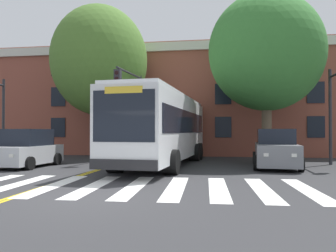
{
  "coord_description": "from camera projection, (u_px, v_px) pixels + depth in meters",
  "views": [
    {
      "loc": [
        3.37,
        -8.07,
        1.71
      ],
      "look_at": [
        1.06,
        7.38,
        1.97
      ],
      "focal_mm": 35.0,
      "sensor_mm": 36.0,
      "label": 1
    }
  ],
  "objects": [
    {
      "name": "car_silver_near_lane",
      "position": [
        27.0,
        150.0,
        15.8
      ],
      "size": [
        2.18,
        3.81,
        1.83
      ],
      "color": "#B7BABF",
      "rests_on": "ground"
    },
    {
      "name": "crosswalk",
      "position": [
        114.0,
        186.0,
        10.17
      ],
      "size": [
        12.22,
        4.68,
        0.01
      ],
      "color": "white",
      "rests_on": "ground"
    },
    {
      "name": "car_grey_far_lane",
      "position": [
        276.0,
        150.0,
        15.51
      ],
      "size": [
        2.39,
        4.65,
        1.83
      ],
      "color": "slate",
      "rests_on": "ground"
    },
    {
      "name": "street_tree_curbside_large",
      "position": [
        266.0,
        53.0,
        18.2
      ],
      "size": [
        8.96,
        9.13,
        9.36
      ],
      "color": "brown",
      "rests_on": "ground"
    },
    {
      "name": "city_bus",
      "position": [
        164.0,
        128.0,
        16.68
      ],
      "size": [
        3.6,
        11.64,
        3.53
      ],
      "color": "white",
      "rests_on": "ground"
    },
    {
      "name": "lane_line_yellow_inner",
      "position": [
        145.0,
        154.0,
        24.34
      ],
      "size": [
        0.12,
        36.0,
        0.01
      ],
      "primitive_type": "cube",
      "color": "gold",
      "rests_on": "ground"
    },
    {
      "name": "ground_plane",
      "position": [
        85.0,
        198.0,
        8.45
      ],
      "size": [
        120.0,
        120.0,
        0.0
      ],
      "primitive_type": "plane",
      "color": "#303033"
    },
    {
      "name": "street_tree_curbside_small",
      "position": [
        100.0,
        61.0,
        21.22
      ],
      "size": [
        8.67,
        8.66,
        9.87
      ],
      "color": "brown",
      "rests_on": "ground"
    },
    {
      "name": "lane_line_yellow_outer",
      "position": [
        147.0,
        154.0,
        24.31
      ],
      "size": [
        0.12,
        36.0,
        0.01
      ],
      "primitive_type": "cube",
      "color": "gold",
      "rests_on": "ground"
    },
    {
      "name": "traffic_light_overhead",
      "position": [
        132.0,
        97.0,
        18.94
      ],
      "size": [
        0.65,
        3.73,
        5.56
      ],
      "color": "#28282D",
      "rests_on": "ground"
    },
    {
      "name": "building_facade",
      "position": [
        149.0,
        103.0,
        26.82
      ],
      "size": [
        29.75,
        7.79,
        8.02
      ],
      "color": "brown",
      "rests_on": "ground"
    }
  ]
}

